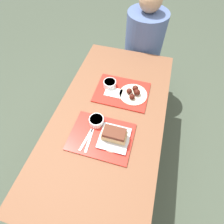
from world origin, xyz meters
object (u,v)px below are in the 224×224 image
at_px(bowl_coleslaw_far, 110,84).
at_px(bowl_coleslaw_near, 97,121).
at_px(brisket_sandwich_plate, 114,136).
at_px(wings_plate_far, 134,93).
at_px(tray_far, 122,92).
at_px(tray_near, 102,137).
at_px(person_seated_across, 145,36).

bearing_deg(bowl_coleslaw_far, bowl_coleslaw_near, -88.42).
height_order(brisket_sandwich_plate, bowl_coleslaw_far, brisket_sandwich_plate).
relative_size(brisket_sandwich_plate, wings_plate_far, 0.93).
height_order(tray_far, bowl_coleslaw_near, bowl_coleslaw_near).
height_order(tray_near, bowl_coleslaw_far, bowl_coleslaw_far).
distance_m(tray_far, wings_plate_far, 0.10).
distance_m(tray_near, person_seated_across, 1.19).
height_order(tray_near, wings_plate_far, wings_plate_far).
xyz_separation_m(bowl_coleslaw_far, person_seated_across, (0.16, 0.73, -0.01)).
relative_size(tray_far, brisket_sandwich_plate, 2.07).
bearing_deg(bowl_coleslaw_near, wings_plate_far, 59.06).
bearing_deg(tray_near, brisket_sandwich_plate, 4.07).
xyz_separation_m(bowl_coleslaw_near, person_seated_across, (0.15, 1.09, -0.01)).
relative_size(bowl_coleslaw_near, bowl_coleslaw_far, 1.00).
bearing_deg(person_seated_across, bowl_coleslaw_near, -97.66).
distance_m(wings_plate_far, person_seated_across, 0.77).
height_order(wings_plate_far, person_seated_across, person_seated_across).
height_order(bowl_coleslaw_far, wings_plate_far, wings_plate_far).
bearing_deg(tray_near, bowl_coleslaw_near, 126.25).
bearing_deg(person_seated_across, bowl_coleslaw_far, -102.07).
bearing_deg(tray_near, bowl_coleslaw_far, 99.67).
bearing_deg(brisket_sandwich_plate, tray_near, -175.93).
distance_m(tray_far, person_seated_across, 0.77).
bearing_deg(tray_near, wings_plate_far, 73.02).
bearing_deg(brisket_sandwich_plate, person_seated_across, 90.14).
height_order(tray_near, brisket_sandwich_plate, brisket_sandwich_plate).
xyz_separation_m(tray_near, tray_far, (0.03, 0.42, 0.00)).
distance_m(tray_far, bowl_coleslaw_far, 0.12).
xyz_separation_m(tray_near, brisket_sandwich_plate, (0.08, 0.01, 0.04)).
distance_m(brisket_sandwich_plate, wings_plate_far, 0.41).
relative_size(tray_far, wings_plate_far, 1.92).
bearing_deg(person_seated_across, brisket_sandwich_plate, -89.86).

